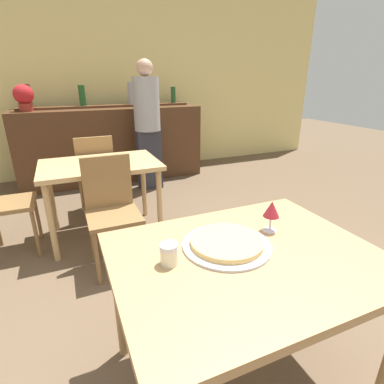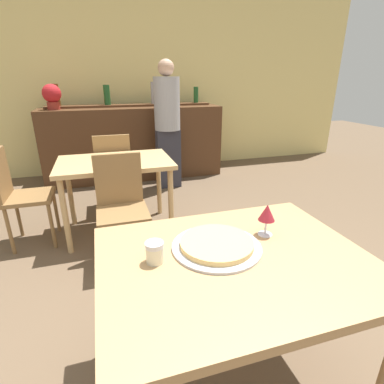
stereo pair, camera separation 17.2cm
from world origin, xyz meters
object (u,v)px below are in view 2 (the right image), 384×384
chair_far_side_front (121,202)px  wine_glass (267,213)px  chair_far_side_left (18,191)px  pizza_tray (217,245)px  potted_plant (52,95)px  chair_far_side_back (113,167)px  person_standing (167,122)px  cheese_shaker (155,252)px

chair_far_side_front → wine_glass: bearing=-62.5°
chair_far_side_left → wine_glass: 2.27m
chair_far_side_front → pizza_tray: 1.29m
pizza_tray → potted_plant: size_ratio=1.23×
chair_far_side_front → chair_far_side_back: bearing=90.0°
potted_plant → person_standing: bearing=-20.3°
chair_far_side_front → chair_far_side_back: 1.05m
chair_far_side_left → person_standing: person_standing is taller
chair_far_side_left → chair_far_side_front: bearing=-121.6°
potted_plant → pizza_tray: bearing=-73.8°
chair_far_side_back → cheese_shaker: chair_far_side_back is taller
chair_far_side_back → chair_far_side_front: bearing=90.0°
cheese_shaker → chair_far_side_front: bearing=92.6°
chair_far_side_front → person_standing: person_standing is taller
chair_far_side_left → pizza_tray: 2.13m
person_standing → potted_plant: size_ratio=5.14×
chair_far_side_back → cheese_shaker: size_ratio=9.81×
chair_far_side_front → wine_glass: wine_glass is taller
wine_glass → cheese_shaker: bearing=-172.7°
chair_far_side_back → pizza_tray: size_ratio=2.24×
cheese_shaker → potted_plant: (-0.72, 3.46, 0.45)m
pizza_tray → wine_glass: bearing=9.5°
chair_far_side_left → pizza_tray: (1.19, -1.75, 0.24)m
pizza_tray → cheese_shaker: 0.29m
chair_far_side_back → chair_far_side_left: size_ratio=1.00×
chair_far_side_front → cheese_shaker: chair_far_side_front is taller
chair_far_side_left → wine_glass: (1.47, -1.70, 0.34)m
chair_far_side_left → potted_plant: potted_plant is taller
chair_far_side_front → pizza_tray: chair_far_side_front is taller
chair_far_side_left → pizza_tray: size_ratio=2.24×
chair_far_side_left → cheese_shaker: size_ratio=9.81×
chair_far_side_left → wine_glass: bearing=-139.2°
chair_far_side_back → person_standing: 1.08m
chair_far_side_back → pizza_tray: chair_far_side_back is taller
person_standing → potted_plant: bearing=159.7°
chair_far_side_front → pizza_tray: size_ratio=2.24×
pizza_tray → person_standing: bearing=81.5°
chair_far_side_left → wine_glass: size_ratio=5.67×
chair_far_side_front → potted_plant: potted_plant is taller
chair_far_side_front → chair_far_side_left: (-0.85, 0.52, 0.00)m
chair_far_side_back → wine_glass: bearing=105.4°
chair_far_side_left → pizza_tray: chair_far_side_left is taller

